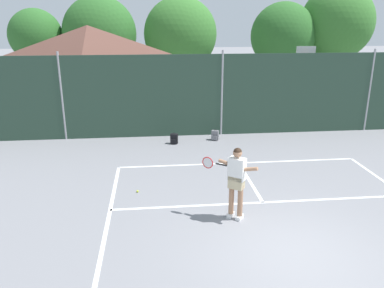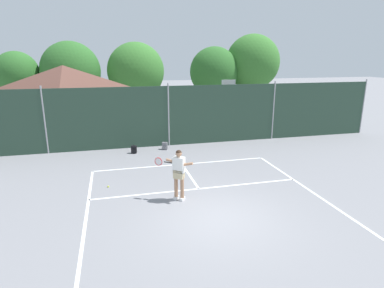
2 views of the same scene
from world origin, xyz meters
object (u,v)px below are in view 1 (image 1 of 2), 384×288
Objects in this scene: basketball_hoop at (304,74)px; backpack_grey at (215,135)px; tennis_ball at (138,191)px; backpack_black at (174,139)px; tennis_player at (236,177)px.

basketball_hoop reaches higher than backpack_grey.
tennis_ball is at bearing -136.34° from basketball_hoop.
tennis_player is at bearing -79.49° from backpack_black.
backpack_grey is at bearing 85.08° from tennis_player.
backpack_grey is (1.70, 0.30, 0.00)m from backpack_black.
backpack_black reaches higher than tennis_ball.
tennis_player is (-5.11, -8.99, -1.20)m from basketball_hoop.
basketball_hoop is 1.91× the size of tennis_player.
basketball_hoop is 7.67× the size of backpack_black.
backpack_grey is (-4.55, -2.52, -2.12)m from basketball_hoop.
backpack_black is 1.73m from backpack_grey.
basketball_hoop is at bearing 24.25° from backpack_black.
tennis_player reaches higher than backpack_black.
backpack_black is at bearing -169.91° from backpack_grey.
tennis_ball is 0.14× the size of backpack_black.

